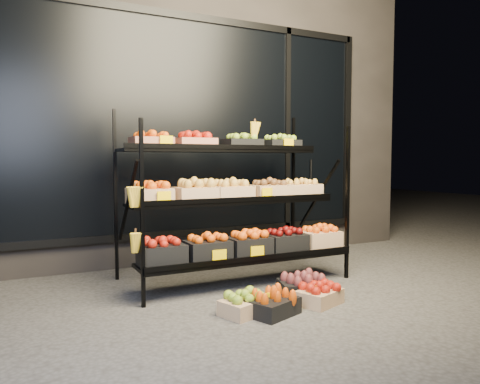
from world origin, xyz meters
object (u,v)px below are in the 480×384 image
display_rack (234,200)px  floor_crate_left (244,304)px  floor_crate_midleft (273,303)px  floor_crate_midright (320,294)px

display_rack → floor_crate_left: (-0.38, -0.94, -0.70)m
floor_crate_left → floor_crate_midleft: 0.22m
display_rack → floor_crate_midright: display_rack is taller
floor_crate_midright → floor_crate_left: bearing=155.5°
display_rack → floor_crate_midright: 1.25m
floor_crate_left → floor_crate_midleft: (0.19, -0.10, 0.00)m
floor_crate_left → floor_crate_midright: bearing=-22.8°
floor_crate_left → display_rack: bearing=49.9°
floor_crate_left → floor_crate_midleft: bearing=-47.3°
floor_crate_left → floor_crate_midright: (0.66, -0.05, 0.00)m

